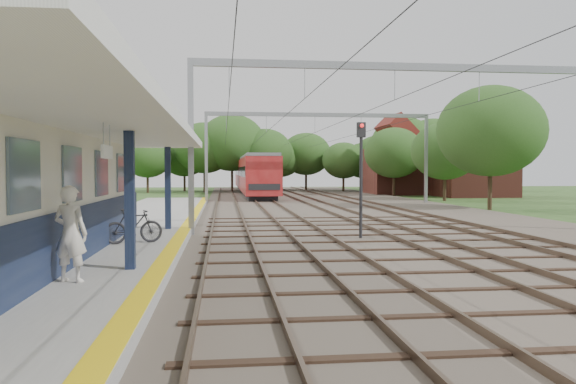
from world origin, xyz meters
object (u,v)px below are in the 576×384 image
signal_post (361,166)px  train (252,174)px  person (70,234)px  bicycle (133,226)px

signal_post → train: bearing=87.7°
person → train: 51.72m
person → train: train is taller
bicycle → signal_post: size_ratio=0.41×
person → bicycle: 6.08m
person → bicycle: size_ratio=1.11×
person → train: size_ratio=0.05×
train → signal_post: size_ratio=8.46×
signal_post → bicycle: bearing=-167.4°
bicycle → signal_post: bearing=-91.3°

